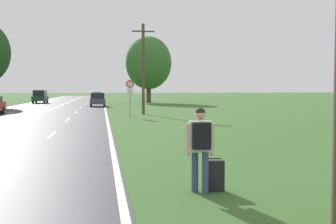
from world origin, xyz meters
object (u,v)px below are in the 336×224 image
Objects in this scene: suitcase at (214,176)px; car_silver_hatchback_mid_far at (97,95)px; traffic_sign at (130,89)px; car_dark_green_suv_mid_near at (40,96)px; tree_behind_sign at (149,63)px; hitchhiker_person at (200,141)px; car_dark_grey_hatchback_approaching at (98,99)px.

car_silver_hatchback_mid_far is (-3.09, 76.85, 0.44)m from suitcase.
traffic_sign is 33.04m from car_dark_green_suv_mid_near.
traffic_sign reaches higher than car_dark_green_suv_mid_near.
hitchhiker_person is at bearing -95.24° from tree_behind_sign.
car_dark_green_suv_mid_near reaches higher than car_silver_hatchback_mid_far.
suitcase is 54.69m from car_dark_green_suv_mid_near.
car_dark_grey_hatchback_approaching is at bearing 97.59° from traffic_sign.
car_dark_grey_hatchback_approaching is at bearing 7.90° from hitchhiker_person.
suitcase is 52.94m from tree_behind_sign.
suitcase is 0.17× the size of car_dark_green_suv_mid_near.
hitchhiker_person is at bearing -167.80° from car_dark_green_suv_mid_near.
traffic_sign is at bearing 7.15° from car_dark_grey_hatchback_approaching.
car_dark_grey_hatchback_approaching is at bearing -122.27° from tree_behind_sign.
car_dark_green_suv_mid_near is 0.98× the size of car_silver_hatchback_mid_far.
traffic_sign is 30.71m from tree_behind_sign.
tree_behind_sign is (4.82, 52.59, 4.73)m from hitchhiker_person.
suitcase is 0.20× the size of car_dark_grey_hatchback_approaching.
car_silver_hatchback_mid_far is (7.77, 23.25, -0.22)m from car_dark_green_suv_mid_near.
hitchhiker_person is 0.80m from suitcase.
car_silver_hatchback_mid_far is at bearing -179.81° from car_dark_grey_hatchback_approaching.
car_dark_grey_hatchback_approaching is 14.97m from car_dark_green_suv_mid_near.
tree_behind_sign is 14.37m from car_dark_grey_hatchback_approaching.
car_dark_green_suv_mid_near is (-15.37, 1.13, -4.80)m from tree_behind_sign.
suitcase is 41.14m from car_dark_grey_hatchback_approaching.
car_dark_grey_hatchback_approaching is (-2.69, 41.05, 0.52)m from suitcase.
traffic_sign is (-0.20, 22.34, 1.73)m from suitcase.
traffic_sign is at bearing 4.30° from hitchhiker_person.
hitchhiker_person is at bearing -90.29° from traffic_sign.
suitcase is at bearing -167.46° from car_dark_green_suv_mid_near.
hitchhiker_person is 53.02m from tree_behind_sign.
tree_behind_sign reaches higher than car_silver_hatchback_mid_far.
car_dark_grey_hatchback_approaching is at bearing -145.84° from car_dark_green_suv_mid_near.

